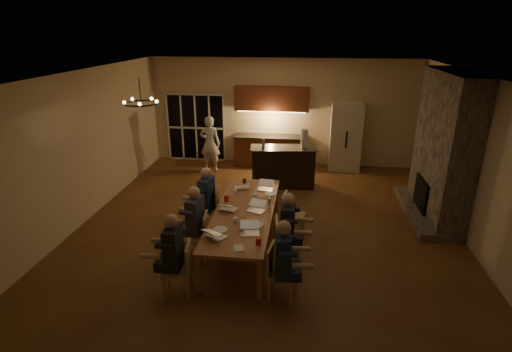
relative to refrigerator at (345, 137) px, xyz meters
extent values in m
plane|color=brown|center=(-1.90, -4.15, -1.00)|extent=(9.00, 9.00, 0.00)
cube|color=#CCB990|center=(-1.90, 0.37, 0.60)|extent=(8.00, 0.04, 3.20)
cube|color=#CCB990|center=(-5.92, -4.15, 0.60)|extent=(0.04, 9.00, 3.20)
cube|color=#CCB990|center=(2.12, -4.15, 0.60)|extent=(0.04, 9.00, 3.20)
cube|color=white|center=(-1.90, -4.15, 2.22)|extent=(8.00, 9.00, 0.04)
cube|color=black|center=(-4.60, 0.32, 0.05)|extent=(1.86, 0.08, 2.10)
cube|color=#756C5C|center=(1.80, -2.95, 0.60)|extent=(0.58, 2.50, 3.20)
cube|color=beige|center=(0.00, 0.00, 0.00)|extent=(0.90, 0.68, 2.00)
cube|color=#A76A43|center=(-2.26, -4.82, -0.62)|extent=(1.10, 3.33, 0.75)
cube|color=black|center=(-1.72, -1.61, -0.46)|extent=(1.79, 0.86, 1.08)
imported|color=silver|center=(-3.93, -0.62, -0.18)|extent=(0.61, 0.41, 1.65)
torus|color=black|center=(-4.11, -4.81, 1.75)|extent=(0.61, 0.61, 0.03)
cylinder|color=white|center=(-2.33, -5.35, -0.20)|extent=(0.08, 0.08, 0.10)
cylinder|color=white|center=(-2.13, -4.23, -0.20)|extent=(0.09, 0.09, 0.10)
cylinder|color=white|center=(-2.56, -4.08, -0.20)|extent=(0.08, 0.08, 0.10)
cylinder|color=red|center=(-1.83, -6.05, -0.19)|extent=(0.09, 0.09, 0.12)
cylinder|color=red|center=(-2.68, -4.44, -0.19)|extent=(0.09, 0.09, 0.12)
cylinder|color=#B2B2B7|center=(-2.19, -5.54, -0.19)|extent=(0.07, 0.07, 0.12)
cylinder|color=#3F0F0C|center=(-2.47, -3.47, -0.19)|extent=(0.07, 0.07, 0.12)
cylinder|color=#B2B2B7|center=(-1.81, -4.45, -0.19)|extent=(0.07, 0.07, 0.12)
cylinder|color=white|center=(-1.94, -5.40, -0.24)|extent=(0.24, 0.24, 0.02)
cylinder|color=white|center=(-2.55, -5.66, -0.24)|extent=(0.27, 0.27, 0.02)
cylinder|color=white|center=(-1.84, -4.00, -0.24)|extent=(0.24, 0.24, 0.02)
cube|color=white|center=(-2.12, -6.21, -0.24)|extent=(0.20, 0.24, 0.01)
cylinder|color=#99999E|center=(-2.24, -1.71, 0.20)|extent=(0.08, 0.08, 0.24)
cube|color=silver|center=(-1.19, -1.55, 0.32)|extent=(0.19, 0.19, 0.48)
camera|label=1|loc=(-1.15, -11.63, 3.04)|focal=28.00mm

